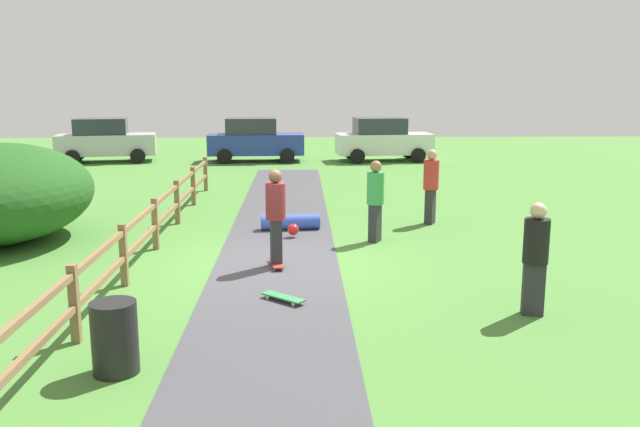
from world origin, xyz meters
TOP-DOWN VIEW (x-y plane):
  - ground_plane at (0.00, 0.00)m, footprint 60.00×60.00m
  - asphalt_path at (0.00, 0.00)m, footprint 2.40×28.00m
  - wooden_fence at (-2.60, 0.00)m, footprint 0.12×18.12m
  - trash_bin at (-1.80, -4.84)m, footprint 0.56×0.56m
  - skater_riding at (0.00, -0.20)m, footprint 0.43×0.82m
  - skater_fallen at (0.23, 2.95)m, footprint 1.43×1.19m
  - skateboard_loose at (0.18, -2.27)m, footprint 0.74×0.68m
  - bystander_black at (3.99, -2.95)m, footprint 0.45×0.45m
  - bystander_red at (3.71, 3.67)m, footprint 0.51×0.51m
  - bystander_green at (2.12, 1.82)m, footprint 0.51×0.51m
  - parked_car_blue at (-1.52, 17.07)m, footprint 4.26×2.13m
  - parked_car_white at (4.18, 17.07)m, footprint 4.33×2.29m
  - parked_car_silver at (-8.10, 17.06)m, footprint 4.43×2.56m

SIDE VIEW (x-z plane):
  - ground_plane at x=0.00m, z-range 0.00..0.00m
  - asphalt_path at x=0.00m, z-range 0.00..0.02m
  - skateboard_loose at x=0.18m, z-range 0.05..0.13m
  - skater_fallen at x=0.23m, z-range 0.02..0.38m
  - trash_bin at x=-1.80m, z-range 0.00..0.90m
  - wooden_fence at x=-2.60m, z-range 0.12..1.22m
  - bystander_black at x=3.99m, z-range 0.09..1.83m
  - parked_car_blue at x=-1.52m, z-range 0.00..1.92m
  - parked_car_white at x=4.18m, z-range 0.00..1.92m
  - parked_car_silver at x=-8.10m, z-range 0.00..1.92m
  - bystander_green at x=2.12m, z-range 0.10..1.91m
  - bystander_red at x=3.71m, z-range 0.11..1.97m
  - skater_riding at x=0.00m, z-range 0.13..2.00m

